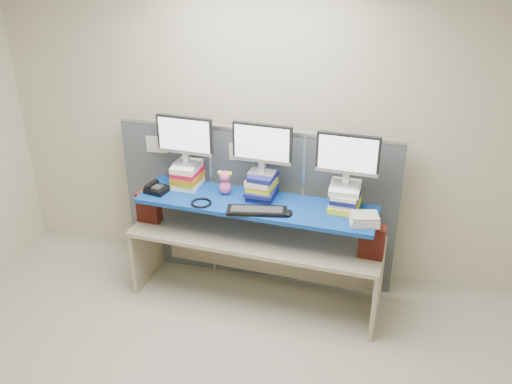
% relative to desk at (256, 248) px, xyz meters
% --- Properties ---
extents(room, '(5.00, 4.00, 2.80)m').
position_rel_desk_xyz_m(room, '(-0.08, -1.40, 0.86)').
color(room, beige).
rests_on(room, ground).
extents(cubicle_partition, '(2.60, 0.06, 1.53)m').
position_rel_desk_xyz_m(cubicle_partition, '(-0.08, 0.38, 0.23)').
color(cubicle_partition, '#454B51').
rests_on(cubicle_partition, ground).
extents(desk, '(2.27, 0.80, 0.68)m').
position_rel_desk_xyz_m(desk, '(0.00, 0.00, 0.00)').
color(desk, tan).
rests_on(desk, ground).
extents(brick_pier_left, '(0.22, 0.13, 0.28)m').
position_rel_desk_xyz_m(brick_pier_left, '(-1.01, 0.02, 0.28)').
color(brick_pier_left, maroon).
rests_on(brick_pier_left, desk).
extents(brick_pier_right, '(0.22, 0.13, 0.28)m').
position_rel_desk_xyz_m(brick_pier_right, '(1.00, -0.12, 0.28)').
color(brick_pier_right, maroon).
rests_on(brick_pier_right, desk).
extents(blue_board, '(2.10, 0.66, 0.04)m').
position_rel_desk_xyz_m(blue_board, '(0.00, 0.00, 0.44)').
color(blue_board, navy).
rests_on(blue_board, brick_pier_left).
extents(book_stack_left, '(0.27, 0.31, 0.22)m').
position_rel_desk_xyz_m(book_stack_left, '(-0.68, 0.17, 0.56)').
color(book_stack_left, white).
rests_on(book_stack_left, blue_board).
extents(book_stack_center, '(0.26, 0.33, 0.22)m').
position_rel_desk_xyz_m(book_stack_center, '(0.03, 0.12, 0.57)').
color(book_stack_center, navy).
rests_on(book_stack_center, blue_board).
extents(book_stack_right, '(0.26, 0.32, 0.22)m').
position_rel_desk_xyz_m(book_stack_right, '(0.75, 0.07, 0.57)').
color(book_stack_right, '#FDFF22').
rests_on(book_stack_right, blue_board).
extents(monitor_left, '(0.52, 0.16, 0.45)m').
position_rel_desk_xyz_m(monitor_left, '(-0.68, 0.17, 0.93)').
color(monitor_left, '#AFAEB4').
rests_on(monitor_left, book_stack_left).
extents(monitor_center, '(0.52, 0.16, 0.45)m').
position_rel_desk_xyz_m(monitor_center, '(0.03, 0.12, 0.94)').
color(monitor_center, '#AFAEB4').
rests_on(monitor_center, book_stack_center).
extents(monitor_right, '(0.52, 0.16, 0.45)m').
position_rel_desk_xyz_m(monitor_right, '(0.74, 0.07, 0.93)').
color(monitor_right, '#AFAEB4').
rests_on(monitor_right, book_stack_right).
extents(keyboard, '(0.52, 0.24, 0.03)m').
position_rel_desk_xyz_m(keyboard, '(0.05, -0.17, 0.47)').
color(keyboard, black).
rests_on(keyboard, blue_board).
extents(mouse, '(0.07, 0.11, 0.03)m').
position_rel_desk_xyz_m(mouse, '(0.31, -0.15, 0.47)').
color(mouse, black).
rests_on(mouse, blue_board).
extents(desk_phone, '(0.22, 0.20, 0.08)m').
position_rel_desk_xyz_m(desk_phone, '(-0.91, -0.01, 0.49)').
color(desk_phone, black).
rests_on(desk_phone, blue_board).
extents(headset, '(0.22, 0.22, 0.02)m').
position_rel_desk_xyz_m(headset, '(-0.45, -0.13, 0.47)').
color(headset, black).
rests_on(headset, blue_board).
extents(plush_toy, '(0.13, 0.10, 0.22)m').
position_rel_desk_xyz_m(plush_toy, '(-0.30, 0.10, 0.57)').
color(plush_toy, pink).
rests_on(plush_toy, blue_board).
extents(binder_stack, '(0.26, 0.23, 0.08)m').
position_rel_desk_xyz_m(binder_stack, '(0.93, -0.15, 0.50)').
color(binder_stack, beige).
rests_on(binder_stack, blue_board).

